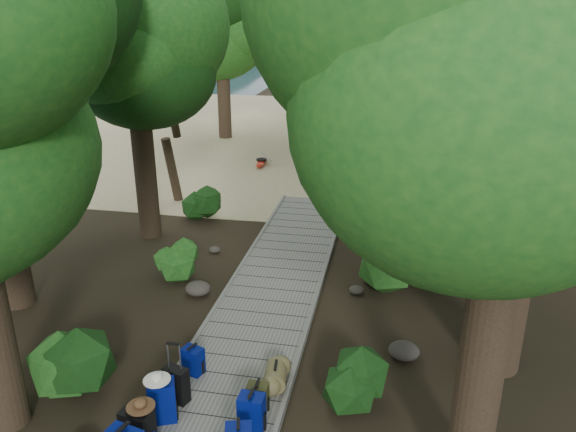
% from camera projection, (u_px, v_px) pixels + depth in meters
% --- Properties ---
extents(ground, '(120.00, 120.00, 0.00)m').
position_uv_depth(ground, '(262.00, 318.00, 11.09)').
color(ground, black).
rests_on(ground, ground).
extents(sand_beach, '(40.00, 22.00, 0.02)m').
position_uv_depth(sand_beach, '(344.00, 137.00, 25.74)').
color(sand_beach, '#CFBC8B').
rests_on(sand_beach, ground).
extents(distant_hill, '(32.00, 16.00, 12.00)m').
position_uv_depth(distant_hill, '(13.00, 57.00, 62.25)').
color(distant_hill, black).
rests_on(distant_hill, ground).
extents(boardwalk, '(2.00, 12.00, 0.12)m').
position_uv_depth(boardwalk, '(273.00, 291.00, 11.98)').
color(boardwalk, gray).
rests_on(boardwalk, ground).
extents(backpack_left_b, '(0.45, 0.36, 0.75)m').
position_uv_depth(backpack_left_b, '(138.00, 429.00, 7.52)').
color(backpack_left_b, black).
rests_on(backpack_left_b, boardwalk).
extents(backpack_left_c, '(0.47, 0.41, 0.72)m').
position_uv_depth(backpack_left_c, '(162.00, 399.00, 8.11)').
color(backpack_left_c, '#05076D').
rests_on(backpack_left_c, boardwalk).
extents(backpack_left_d, '(0.39, 0.34, 0.51)m').
position_uv_depth(backpack_left_d, '(193.00, 359.00, 9.19)').
color(backpack_left_d, '#05076D').
rests_on(backpack_left_d, boardwalk).
extents(backpack_right_c, '(0.37, 0.27, 0.62)m').
position_uv_depth(backpack_right_c, '(252.00, 411.00, 7.95)').
color(backpack_right_c, '#05076D').
rests_on(backpack_right_c, boardwalk).
extents(backpack_right_d, '(0.32, 0.23, 0.48)m').
position_uv_depth(backpack_right_d, '(257.00, 396.00, 8.35)').
color(backpack_right_d, '#353616').
rests_on(backpack_right_d, boardwalk).
extents(duffel_right_khaki, '(0.41, 0.57, 0.35)m').
position_uv_depth(duffel_right_khaki, '(276.00, 375.00, 8.91)').
color(duffel_right_khaki, brown).
rests_on(duffel_right_khaki, boardwalk).
extents(suitcase_on_boardwalk, '(0.42, 0.31, 0.58)m').
position_uv_depth(suitcase_on_boardwalk, '(176.00, 385.00, 8.52)').
color(suitcase_on_boardwalk, black).
rests_on(suitcase_on_boardwalk, boardwalk).
extents(lone_suitcase_on_sand, '(0.45, 0.31, 0.65)m').
position_uv_depth(lone_suitcase_on_sand, '(326.00, 184.00, 18.10)').
color(lone_suitcase_on_sand, black).
rests_on(lone_suitcase_on_sand, sand_beach).
extents(hat_brown, '(0.38, 0.38, 0.11)m').
position_uv_depth(hat_brown, '(140.00, 403.00, 7.36)').
color(hat_brown, '#51351E').
rests_on(hat_brown, backpack_left_b).
extents(hat_white, '(0.39, 0.39, 0.13)m').
position_uv_depth(hat_white, '(157.00, 376.00, 7.91)').
color(hat_white, silver).
rests_on(hat_white, backpack_left_c).
extents(kayak, '(0.89, 3.00, 0.30)m').
position_uv_depth(kayak, '(262.00, 161.00, 21.33)').
color(kayak, red).
rests_on(kayak, sand_beach).
extents(sun_lounger, '(1.27, 1.88, 0.58)m').
position_uv_depth(sun_lounger, '(401.00, 166.00, 20.23)').
color(sun_lounger, silver).
rests_on(sun_lounger, sand_beach).
extents(tree_right_a, '(4.75, 4.75, 7.92)m').
position_uv_depth(tree_right_a, '(507.00, 193.00, 5.92)').
color(tree_right_a, black).
rests_on(tree_right_a, ground).
extents(tree_right_b, '(5.88, 5.88, 10.50)m').
position_uv_depth(tree_right_b, '(545.00, 48.00, 7.77)').
color(tree_right_b, black).
rests_on(tree_right_b, ground).
extents(tree_right_c, '(5.35, 5.35, 9.26)m').
position_uv_depth(tree_right_c, '(446.00, 68.00, 10.97)').
color(tree_right_c, black).
rests_on(tree_right_c, ground).
extents(tree_right_d, '(5.29, 5.29, 9.69)m').
position_uv_depth(tree_right_d, '(554.00, 53.00, 11.60)').
color(tree_right_d, black).
rests_on(tree_right_d, ground).
extents(tree_right_e, '(5.13, 5.13, 9.23)m').
position_uv_depth(tree_right_e, '(472.00, 49.00, 15.69)').
color(tree_right_e, black).
rests_on(tree_right_e, ground).
extents(tree_right_f, '(5.59, 5.59, 9.97)m').
position_uv_depth(tree_right_f, '(527.00, 32.00, 16.97)').
color(tree_right_f, black).
rests_on(tree_right_f, ground).
extents(tree_left_c, '(4.57, 4.57, 7.95)m').
position_uv_depth(tree_left_c, '(137.00, 84.00, 13.60)').
color(tree_left_c, black).
rests_on(tree_left_c, ground).
extents(tree_back_a, '(5.62, 5.62, 9.73)m').
position_uv_depth(tree_back_a, '(309.00, 27.00, 23.11)').
color(tree_back_a, black).
rests_on(tree_back_a, ground).
extents(tree_back_b, '(5.76, 5.76, 10.29)m').
position_uv_depth(tree_back_b, '(384.00, 19.00, 23.76)').
color(tree_back_b, black).
rests_on(tree_back_b, ground).
extents(tree_back_c, '(5.14, 5.14, 9.25)m').
position_uv_depth(tree_back_c, '(469.00, 34.00, 22.60)').
color(tree_back_c, black).
rests_on(tree_back_c, ground).
extents(tree_back_d, '(5.01, 5.01, 8.35)m').
position_uv_depth(tree_back_d, '(222.00, 43.00, 24.22)').
color(tree_back_d, black).
rests_on(tree_back_d, ground).
extents(palm_right_a, '(4.23, 4.23, 7.21)m').
position_uv_depth(palm_right_a, '(444.00, 94.00, 14.49)').
color(palm_right_a, '#134616').
rests_on(palm_right_a, ground).
extents(palm_right_b, '(4.19, 4.19, 8.10)m').
position_uv_depth(palm_right_b, '(493.00, 57.00, 19.26)').
color(palm_right_b, '#134616').
rests_on(palm_right_b, ground).
extents(palm_right_c, '(4.52, 4.52, 7.19)m').
position_uv_depth(palm_right_c, '(413.00, 65.00, 21.18)').
color(palm_right_c, '#134616').
rests_on(palm_right_c, ground).
extents(palm_left_a, '(3.85, 3.85, 6.12)m').
position_uv_depth(palm_left_a, '(164.00, 103.00, 16.54)').
color(palm_left_a, '#134616').
rests_on(palm_left_a, ground).
extents(rock_left_b, '(0.37, 0.34, 0.21)m').
position_uv_depth(rock_left_b, '(100.00, 354.00, 9.79)').
color(rock_left_b, '#4C473F').
rests_on(rock_left_b, ground).
extents(rock_left_c, '(0.54, 0.49, 0.30)m').
position_uv_depth(rock_left_c, '(198.00, 288.00, 11.92)').
color(rock_left_c, '#4C473F').
rests_on(rock_left_c, ground).
extents(rock_left_d, '(0.28, 0.26, 0.16)m').
position_uv_depth(rock_left_d, '(215.00, 250.00, 13.95)').
color(rock_left_d, '#4C473F').
rests_on(rock_left_d, ground).
extents(rock_right_b, '(0.55, 0.49, 0.30)m').
position_uv_depth(rock_right_b, '(404.00, 351.00, 9.79)').
color(rock_right_b, '#4C473F').
rests_on(rock_right_b, ground).
extents(rock_right_c, '(0.31, 0.28, 0.17)m').
position_uv_depth(rock_right_c, '(356.00, 290.00, 11.99)').
color(rock_right_c, '#4C473F').
rests_on(rock_right_c, ground).
extents(rock_right_d, '(0.52, 0.47, 0.29)m').
position_uv_depth(rock_right_d, '(398.00, 234.00, 14.69)').
color(rock_right_d, '#4C473F').
rests_on(rock_right_d, ground).
extents(shrub_left_a, '(1.22, 1.22, 1.10)m').
position_uv_depth(shrub_left_a, '(67.00, 370.00, 8.62)').
color(shrub_left_a, '#174D19').
rests_on(shrub_left_a, ground).
extents(shrub_left_b, '(0.94, 0.94, 0.84)m').
position_uv_depth(shrub_left_b, '(176.00, 259.00, 12.63)').
color(shrub_left_b, '#174D19').
rests_on(shrub_left_b, ground).
extents(shrub_left_c, '(1.06, 1.06, 0.95)m').
position_uv_depth(shrub_left_c, '(201.00, 204.00, 15.89)').
color(shrub_left_c, '#174D19').
rests_on(shrub_left_c, ground).
extents(shrub_right_a, '(1.06, 1.06, 0.95)m').
position_uv_depth(shrub_right_a, '(350.00, 378.00, 8.56)').
color(shrub_right_a, '#174D19').
rests_on(shrub_right_a, ground).
extents(shrub_right_b, '(1.32, 1.32, 1.18)m').
position_uv_depth(shrub_right_b, '(381.00, 261.00, 12.16)').
color(shrub_right_b, '#174D19').
rests_on(shrub_right_b, ground).
extents(shrub_right_c, '(0.79, 0.79, 0.71)m').
position_uv_depth(shrub_right_c, '(370.00, 217.00, 15.27)').
color(shrub_right_c, '#174D19').
rests_on(shrub_right_c, ground).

